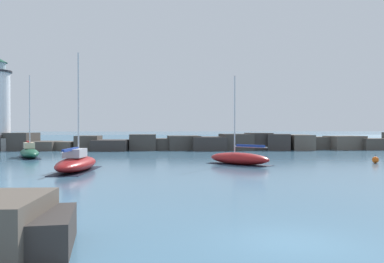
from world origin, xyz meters
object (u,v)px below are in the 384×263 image
mooring_buoy_orange_near (375,160)px  sailboat_moored_2 (29,152)px  sailboat_moored_0 (76,163)px  sailboat_moored_1 (239,158)px

mooring_buoy_orange_near → sailboat_moored_2: bearing=166.2°
sailboat_moored_0 → mooring_buoy_orange_near: 27.02m
sailboat_moored_1 → mooring_buoy_orange_near: 13.03m
sailboat_moored_1 → mooring_buoy_orange_near: size_ratio=9.90×
sailboat_moored_0 → sailboat_moored_2: bearing=119.8°
sailboat_moored_2 → mooring_buoy_orange_near: (34.69, -8.53, -0.31)m
sailboat_moored_0 → sailboat_moored_2: (-8.35, 14.57, -0.02)m
sailboat_moored_0 → sailboat_moored_1: bearing=21.1°
mooring_buoy_orange_near → sailboat_moored_0: bearing=-167.1°
sailboat_moored_0 → mooring_buoy_orange_near: bearing=12.9°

